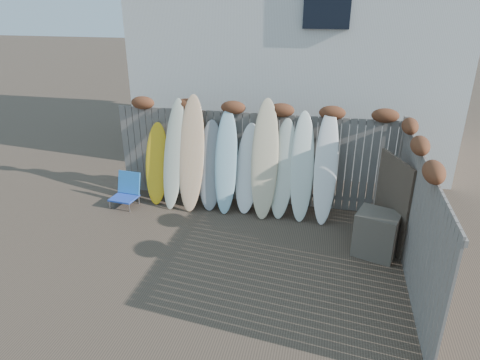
% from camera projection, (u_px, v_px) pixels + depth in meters
% --- Properties ---
extents(ground, '(80.00, 80.00, 0.00)m').
position_uv_depth(ground, '(225.00, 259.00, 7.42)').
color(ground, '#493A2D').
extents(back_fence, '(6.05, 0.28, 2.24)m').
position_uv_depth(back_fence, '(255.00, 151.00, 9.08)').
color(back_fence, slate).
rests_on(back_fence, ground).
extents(right_fence, '(0.28, 4.40, 2.24)m').
position_uv_depth(right_fence, '(416.00, 212.00, 6.60)').
color(right_fence, slate).
rests_on(right_fence, ground).
extents(house, '(8.50, 5.50, 6.33)m').
position_uv_depth(house, '(299.00, 36.00, 11.88)').
color(house, silver).
rests_on(house, ground).
extents(beach_chair, '(0.58, 0.61, 0.70)m').
position_uv_depth(beach_chair, '(127.00, 190.00, 9.29)').
color(beach_chair, '#2447B8').
rests_on(beach_chair, ground).
extents(wooden_crate, '(0.84, 0.76, 0.80)m').
position_uv_depth(wooden_crate, '(377.00, 234.00, 7.43)').
color(wooden_crate, '#6F5D53').
rests_on(wooden_crate, ground).
extents(lattice_panel, '(0.45, 1.06, 1.68)m').
position_uv_depth(lattice_panel, '(392.00, 203.00, 7.55)').
color(lattice_panel, brown).
rests_on(lattice_panel, ground).
extents(surfboard_0, '(0.56, 0.67, 1.73)m').
position_uv_depth(surfboard_0, '(157.00, 164.00, 9.27)').
color(surfboard_0, yellow).
rests_on(surfboard_0, ground).
extents(surfboard_1, '(0.53, 0.84, 2.27)m').
position_uv_depth(surfboard_1, '(174.00, 154.00, 9.01)').
color(surfboard_1, '#ECE8C7').
rests_on(surfboard_1, ground).
extents(surfboard_2, '(0.60, 0.86, 2.36)m').
position_uv_depth(surfboard_2, '(191.00, 154.00, 8.92)').
color(surfboard_2, '#E0B56E').
rests_on(surfboard_2, ground).
extents(surfboard_3, '(0.59, 0.71, 1.85)m').
position_uv_depth(surfboard_3, '(211.00, 166.00, 8.99)').
color(surfboard_3, gray).
rests_on(surfboard_3, ground).
extents(surfboard_4, '(0.53, 0.78, 2.11)m').
position_uv_depth(surfboard_4, '(226.00, 162.00, 8.84)').
color(surfboard_4, '#9BC7D4').
rests_on(surfboard_4, ground).
extents(surfboard_5, '(0.57, 0.70, 1.83)m').
position_uv_depth(surfboard_5, '(248.00, 169.00, 8.86)').
color(surfboard_5, white).
rests_on(surfboard_5, ground).
extents(surfboard_6, '(0.60, 0.86, 2.36)m').
position_uv_depth(surfboard_6, '(265.00, 159.00, 8.61)').
color(surfboard_6, beige).
rests_on(surfboard_6, ground).
extents(surfboard_7, '(0.55, 0.74, 1.98)m').
position_uv_depth(surfboard_7, '(283.00, 169.00, 8.64)').
color(surfboard_7, silver).
rests_on(surfboard_7, ground).
extents(surfboard_8, '(0.53, 0.79, 2.14)m').
position_uv_depth(surfboard_8, '(302.00, 167.00, 8.53)').
color(surfboard_8, white).
rests_on(surfboard_8, ground).
extents(surfboard_9, '(0.46, 0.79, 2.22)m').
position_uv_depth(surfboard_9, '(326.00, 167.00, 8.41)').
color(surfboard_9, white).
rests_on(surfboard_9, ground).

